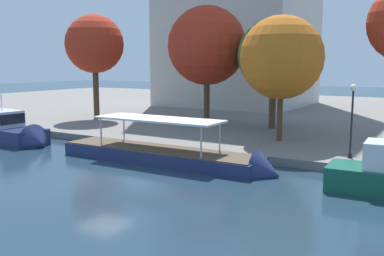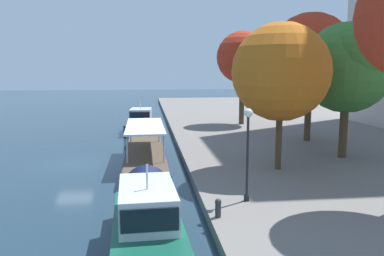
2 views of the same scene
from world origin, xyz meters
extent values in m
plane|color=#1E3342|center=(0.00, 0.00, 0.00)|extent=(220.00, 220.00, 0.00)
cube|color=slate|center=(0.00, 35.41, 0.28)|extent=(120.00, 55.00, 0.55)
cube|color=navy|center=(-14.82, 4.62, 0.39)|extent=(8.02, 3.33, 1.67)
cone|color=navy|center=(-10.51, 4.33, 0.39)|extent=(1.38, 2.75, 2.67)
cube|color=silver|center=(-15.41, 4.66, 1.87)|extent=(3.67, 2.48, 1.30)
cube|color=black|center=(-14.04, 4.57, 1.94)|extent=(1.08, 2.17, 0.78)
cylinder|color=silver|center=(-15.02, 4.63, 3.17)|extent=(0.08, 0.08, 1.30)
cube|color=navy|center=(-0.12, 5.16, 0.14)|extent=(13.69, 3.03, 1.33)
cone|color=navy|center=(7.21, 5.23, 0.14)|extent=(1.42, 2.63, 2.62)
cube|color=brown|center=(-0.12, 5.16, 0.84)|extent=(13.42, 2.88, 0.08)
cylinder|color=#B2B2B7|center=(3.63, 6.36, 1.78)|extent=(0.10, 0.10, 1.80)
cylinder|color=#B2B2B7|center=(3.65, 4.03, 1.78)|extent=(0.10, 0.10, 1.80)
cylinder|color=#B2B2B7|center=(-3.89, 6.30, 1.78)|extent=(0.10, 0.10, 1.80)
cylinder|color=#B2B2B7|center=(-3.87, 3.97, 1.78)|extent=(0.10, 0.10, 1.80)
cube|color=silver|center=(-0.12, 5.16, 2.74)|extent=(8.50, 2.75, 0.12)
cylinder|color=#2D2D33|center=(12.53, 8.27, 0.86)|extent=(0.26, 0.26, 0.61)
sphere|color=#2D2D33|center=(12.53, 8.27, 1.24)|extent=(0.28, 0.28, 0.28)
cylinder|color=black|center=(10.61, 10.01, 2.58)|extent=(0.12, 0.12, 4.06)
sphere|color=white|center=(10.61, 10.01, 4.80)|extent=(0.42, 0.42, 0.42)
cylinder|color=black|center=(10.61, 10.01, 0.70)|extent=(0.26, 0.26, 0.30)
cylinder|color=#4C3823|center=(2.15, 19.25, 2.56)|extent=(0.58, 0.58, 4.02)
sphere|color=#38702D|center=(2.15, 19.25, 6.94)|extent=(6.30, 6.30, 6.30)
sphere|color=#38702D|center=(3.55, 19.44, 7.90)|extent=(4.12, 4.12, 4.12)
sphere|color=#38702D|center=(2.76, 20.03, 6.66)|extent=(3.76, 3.76, 3.76)
cylinder|color=#4C3823|center=(4.88, 13.53, 2.47)|extent=(0.40, 0.40, 3.84)
sphere|color=#BC6019|center=(4.88, 13.53, 6.66)|extent=(6.06, 6.06, 6.06)
sphere|color=#BC6019|center=(3.79, 14.44, 5.76)|extent=(3.41, 3.41, 3.41)
sphere|color=#BC6019|center=(5.44, 13.59, 7.43)|extent=(2.96, 2.96, 2.96)
cylinder|color=#4C3823|center=(-4.60, 19.46, 2.84)|extent=(0.57, 0.57, 4.59)
sphere|color=#B22D19|center=(-4.60, 19.46, 7.94)|extent=(7.46, 7.46, 7.46)
sphere|color=#B22D19|center=(-5.84, 19.82, 9.34)|extent=(4.25, 4.25, 4.25)
sphere|color=#B22D19|center=(-5.56, 20.27, 7.33)|extent=(4.46, 4.46, 4.46)
cylinder|color=#4C3823|center=(-15.91, 16.27, 3.28)|extent=(0.59, 0.59, 5.45)
sphere|color=#B22D19|center=(-15.91, 16.27, 8.23)|extent=(5.93, 5.93, 5.93)
sphere|color=#B22D19|center=(-17.21, 16.99, 8.82)|extent=(2.85, 2.85, 2.85)
sphere|color=#B22D19|center=(-15.70, 16.29, 9.21)|extent=(3.33, 3.33, 3.33)
camera|label=1|loc=(15.60, -16.80, 6.15)|focal=40.34mm
camera|label=2|loc=(28.19, 5.32, 6.76)|focal=36.49mm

